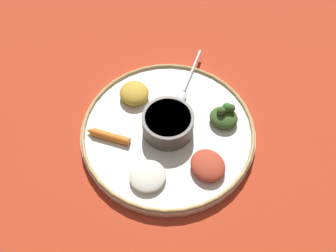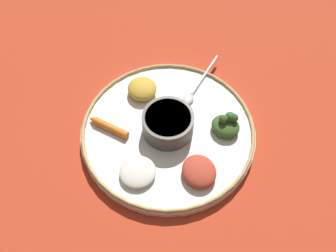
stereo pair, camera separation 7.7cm
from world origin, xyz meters
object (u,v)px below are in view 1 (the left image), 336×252
at_px(spoon, 187,84).
at_px(carrot_near_spoon, 108,136).
at_px(greens_pile, 224,116).
at_px(center_bowl, 168,123).

distance_m(spoon, carrot_near_spoon, 0.22).
xyz_separation_m(greens_pile, carrot_near_spoon, (0.05, -0.24, -0.01)).
distance_m(spoon, greens_pile, 0.13).
distance_m(center_bowl, spoon, 0.13).
xyz_separation_m(center_bowl, greens_pile, (-0.03, 0.12, -0.01)).
xyz_separation_m(center_bowl, carrot_near_spoon, (0.03, -0.12, -0.02)).
bearing_deg(spoon, carrot_near_spoon, -47.37).
height_order(center_bowl, spoon, center_bowl).
relative_size(center_bowl, carrot_near_spoon, 1.10).
bearing_deg(greens_pile, carrot_near_spoon, -77.52).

